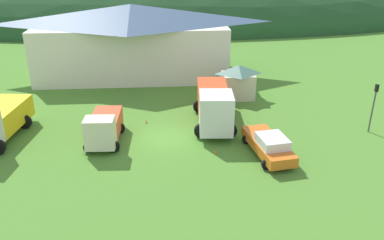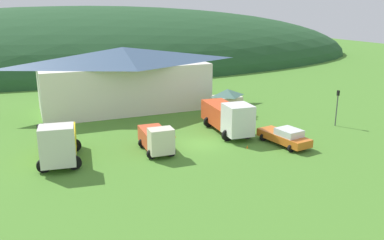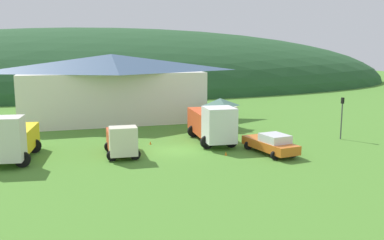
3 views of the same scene
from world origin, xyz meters
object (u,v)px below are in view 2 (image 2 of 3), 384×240
flatbed_truck_yellow (59,142)px  traffic_cone_mid_row (175,137)px  play_shed_cream (227,102)px  light_truck_cream (156,138)px  service_pickup_orange (285,136)px  traffic_light_east (337,104)px  traffic_cone_near_pickup (247,148)px  heavy_rig_white (228,116)px  depot_building (124,77)px  traffic_light_west (40,141)px

flatbed_truck_yellow → traffic_cone_mid_row: bearing=110.2°
play_shed_cream → light_truck_cream: play_shed_cream is taller
service_pickup_orange → flatbed_truck_yellow: bearing=-109.3°
traffic_light_east → traffic_cone_near_pickup: (-12.30, -2.58, -2.38)m
traffic_cone_mid_row → service_pickup_orange: bearing=-35.3°
flatbed_truck_yellow → heavy_rig_white: size_ratio=0.88×
heavy_rig_white → traffic_cone_near_pickup: bearing=-2.3°
heavy_rig_white → traffic_cone_mid_row: size_ratio=15.19×
traffic_cone_mid_row → depot_building: bearing=97.3°
service_pickup_orange → traffic_light_east: (8.70, 3.13, 1.55)m
play_shed_cream → service_pickup_orange: size_ratio=0.57×
traffic_light_east → traffic_cone_near_pickup: traffic_light_east is taller
play_shed_cream → traffic_light_east: traffic_light_east is taller
depot_building → traffic_light_west: size_ratio=6.01×
light_truck_cream → traffic_cone_mid_row: light_truck_cream is taller
light_truck_cream → traffic_cone_near_pickup: size_ratio=7.92×
play_shed_cream → flatbed_truck_yellow: flatbed_truck_yellow is taller
traffic_light_east → traffic_cone_mid_row: 17.63m
light_truck_cream → heavy_rig_white: bearing=108.9°
service_pickup_orange → traffic_cone_mid_row: 10.47m
depot_building → traffic_cone_near_pickup: depot_building is taller
traffic_light_west → traffic_cone_near_pickup: size_ratio=5.57×
light_truck_cream → traffic_cone_mid_row: (2.90, 3.23, -1.24)m
depot_building → light_truck_cream: (-1.20, -16.52, -2.68)m
traffic_light_west → heavy_rig_white: bearing=7.9°
play_shed_cream → flatbed_truck_yellow: (-19.34, -7.72, 0.07)m
traffic_light_west → traffic_cone_near_pickup: (17.31, -2.27, -2.22)m
depot_building → traffic_cone_mid_row: 13.97m
play_shed_cream → traffic_cone_near_pickup: play_shed_cream is taller
play_shed_cream → flatbed_truck_yellow: size_ratio=0.44×
depot_building → traffic_light_east: (18.93, -16.19, -1.54)m
light_truck_cream → traffic_cone_mid_row: bearing=140.2°
depot_building → traffic_light_east: 24.96m
heavy_rig_white → traffic_cone_near_pickup: size_ratio=12.82×
light_truck_cream → traffic_light_west: (-9.49, 0.02, 0.98)m
light_truck_cream → traffic_cone_near_pickup: 8.23m
flatbed_truck_yellow → heavy_rig_white: bearing=103.5°
heavy_rig_white → traffic_light_east: traffic_light_east is taller
traffic_light_west → traffic_cone_mid_row: 12.99m
heavy_rig_white → traffic_cone_near_pickup: heavy_rig_white is taller
light_truck_cream → traffic_cone_mid_row: size_ratio=9.39×
traffic_cone_near_pickup → heavy_rig_white: bearing=84.1°
traffic_light_east → traffic_cone_mid_row: size_ratio=7.14×
service_pickup_orange → traffic_light_west: (-20.92, 2.82, 1.39)m
service_pickup_orange → traffic_cone_near_pickup: bearing=-107.6°
play_shed_cream → traffic_cone_near_pickup: size_ratio=4.97×
depot_building → light_truck_cream: bearing=-94.1°
flatbed_truck_yellow → service_pickup_orange: flatbed_truck_yellow is taller
play_shed_cream → traffic_light_east: size_ratio=0.83×
service_pickup_orange → traffic_cone_near_pickup: size_ratio=8.74×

